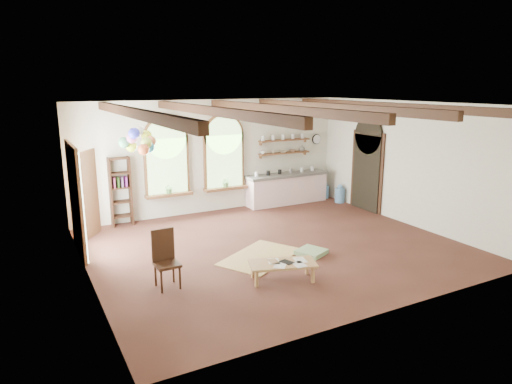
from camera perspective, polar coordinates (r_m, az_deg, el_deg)
floor at (r=10.48m, az=2.37°, el=-6.84°), size 8.00×8.00×0.00m
ceiling_beams at (r=9.85m, az=2.54°, el=10.34°), size 6.20×6.80×0.18m
window_left at (r=12.59m, az=-11.10°, el=4.03°), size 1.30×0.28×2.20m
window_right at (r=13.18m, az=-4.01°, el=4.66°), size 1.30×0.28×2.20m
left_doorway at (r=10.62m, az=-21.57°, el=-1.04°), size 0.10×1.90×2.50m
right_doorway at (r=13.64m, az=13.63°, el=2.34°), size 0.10×1.30×2.40m
kitchen_counter at (r=14.12m, az=3.87°, el=0.47°), size 2.68×0.62×0.94m
wall_shelf_lower at (r=14.07m, az=3.55°, el=4.88°), size 1.70×0.24×0.04m
wall_shelf_upper at (r=14.02m, az=3.58°, el=6.50°), size 1.70×0.24×0.04m
wall_clock at (r=14.77m, az=7.59°, el=6.56°), size 0.32×0.04×0.32m
bookshelf at (r=12.32m, az=-16.58°, el=0.05°), size 0.53×0.32×1.80m
coffee_table at (r=8.68m, az=3.35°, el=-9.05°), size 1.36×0.93×0.35m
side_chair at (r=8.55m, az=-11.07°, el=-9.67°), size 0.44×0.44×1.07m
floor_mat at (r=9.88m, az=0.52°, el=-8.08°), size 2.12×1.86×0.02m
floor_cushion at (r=10.10m, az=6.92°, el=-7.45°), size 0.73×0.73×0.10m
water_jug_a at (r=14.98m, az=8.58°, el=0.12°), size 0.27×0.27×0.53m
water_jug_b at (r=14.48m, az=10.44°, el=-0.31°), size 0.30×0.30×0.58m
balloon_cluster at (r=11.03m, az=-14.35°, el=6.22°), size 0.87×0.91×1.16m
table_book at (r=8.66m, az=1.69°, el=-8.72°), size 0.18×0.24×0.02m
tablet at (r=8.68m, az=3.87°, el=-8.73°), size 0.24×0.29×0.01m
potted_plant_left at (r=12.64m, az=-10.80°, el=0.47°), size 0.27×0.23×0.30m
potted_plant_right at (r=13.22m, az=-3.76°, el=1.24°), size 0.27×0.23×0.30m
shelf_cup_a at (r=13.69m, az=0.87°, el=4.96°), size 0.12×0.10×0.10m
shelf_cup_b at (r=13.86m, az=2.14°, el=5.05°), size 0.10×0.10×0.09m
shelf_bowl_a at (r=14.04m, az=3.38°, el=5.06°), size 0.22×0.22×0.05m
shelf_bowl_b at (r=14.22m, az=4.59°, el=5.16°), size 0.20×0.20×0.06m
shelf_vase at (r=14.41m, az=5.77°, el=5.50°), size 0.18×0.18×0.19m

